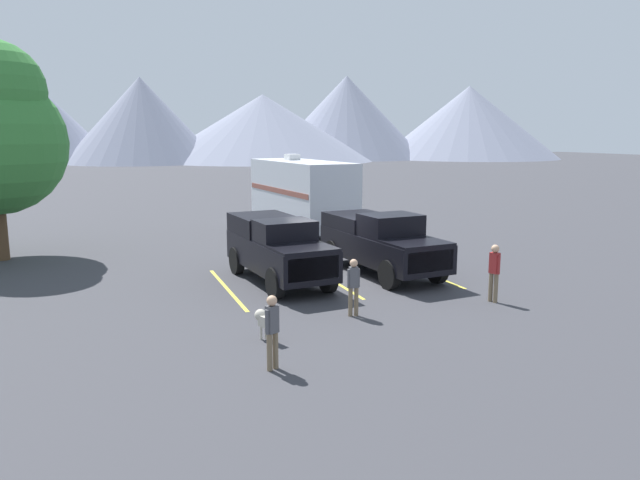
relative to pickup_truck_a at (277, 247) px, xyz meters
name	(u,v)px	position (x,y,z in m)	size (l,w,h in m)	color
ground_plane	(329,278)	(1.78, -0.23, -1.19)	(240.00, 240.00, 0.00)	#38383D
pickup_truck_a	(277,247)	(0.00, 0.00, 0.00)	(2.46, 5.56, 2.17)	black
pickup_truck_b	(380,241)	(3.78, -0.10, -0.03)	(2.58, 5.91, 2.20)	black
lot_stripe_a	(227,288)	(-1.80, -0.36, -1.19)	(0.12, 5.50, 0.01)	gold
lot_stripe_b	(330,279)	(1.78, -0.36, -1.19)	(0.12, 5.50, 0.01)	gold
lot_stripe_c	(422,271)	(5.36, -0.36, -1.19)	(0.12, 5.50, 0.01)	gold
camper_trailer_a	(302,193)	(3.93, 8.90, 0.87)	(3.25, 8.80, 3.92)	silver
person_a	(494,269)	(5.24, -4.67, -0.20)	(0.26, 0.37, 1.72)	#726047
person_b	(272,327)	(-2.30, -7.33, -0.26)	(0.33, 0.27, 1.61)	#726047
person_c	(354,283)	(0.81, -4.47, -0.28)	(0.35, 0.22, 1.59)	#726047
dog	(265,320)	(-1.95, -5.48, -0.70)	(0.45, 0.83, 0.72)	beige
mountain_ridge	(153,121)	(4.71, 92.25, 6.14)	(173.68, 46.47, 17.24)	gray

